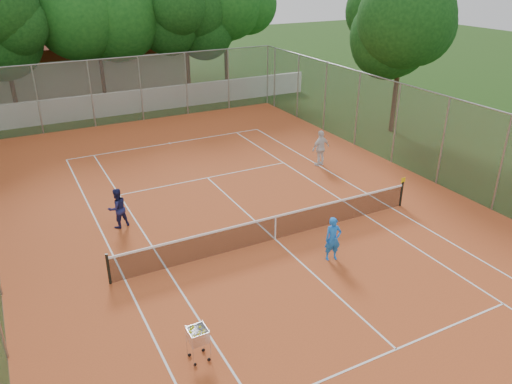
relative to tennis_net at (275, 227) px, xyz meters
name	(u,v)px	position (x,y,z in m)	size (l,w,h in m)	color
ground	(275,240)	(0.00, 0.00, -0.51)	(120.00, 120.00, 0.00)	#18340E
court_pad	(275,239)	(0.00, 0.00, -0.50)	(18.00, 34.00, 0.02)	#B54E23
court_lines	(275,239)	(0.00, 0.00, -0.49)	(10.98, 23.78, 0.01)	white
tennis_net	(275,227)	(0.00, 0.00, 0.00)	(11.88, 0.10, 0.98)	black
perimeter_fence	(276,190)	(0.00, 0.00, 1.49)	(18.00, 34.00, 4.00)	slate
boundary_wall	(134,102)	(0.00, 19.00, 0.24)	(26.00, 0.30, 1.50)	white
clubhouse	(74,58)	(-2.00, 29.00, 1.69)	(16.40, 9.00, 4.40)	beige
tropical_trees	(116,30)	(0.00, 22.00, 4.49)	(29.00, 19.00, 10.00)	#0C330F
player_near	(333,239)	(1.06, -2.03, 0.28)	(0.56, 0.37, 1.55)	blue
player_far_left	(118,208)	(-4.78, 3.58, 0.29)	(0.76, 0.59, 1.57)	navy
player_far_right	(321,148)	(5.56, 5.30, 0.41)	(1.05, 0.44, 1.79)	white
ball_hopper	(198,343)	(-4.68, -4.34, 0.03)	(0.50, 0.50, 1.04)	silver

